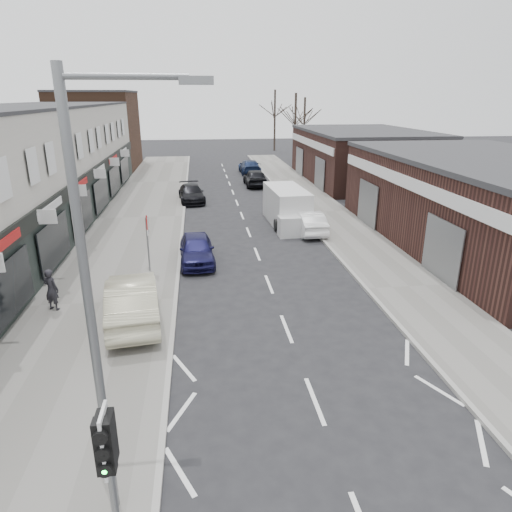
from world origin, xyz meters
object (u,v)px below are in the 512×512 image
object	(u,v)px
white_van	(287,208)
pedestrian	(51,290)
parked_car_left_a	(197,249)
street_lamp	(99,293)
parked_car_right_c	(250,167)
warning_sign	(147,227)
parked_car_right_b	(255,178)
sedan_on_pavement	(132,300)
parked_car_left_b	(191,193)
traffic_light	(108,455)
parked_car_right_a	(309,222)

from	to	relation	value
white_van	pedestrian	bearing A→B (deg)	-137.57
pedestrian	parked_car_left_a	xyz separation A→B (m)	(5.32, 4.77, -0.24)
street_lamp	parked_car_left_a	bearing A→B (deg)	83.97
parked_car_left_a	parked_car_right_c	size ratio (longest dim) A/B	0.82
warning_sign	parked_car_right_b	distance (m)	21.90
street_lamp	sedan_on_pavement	distance (m)	8.74
pedestrian	parked_car_left_b	world-z (taller)	pedestrian
sedan_on_pavement	parked_car_left_b	world-z (taller)	sedan_on_pavement
sedan_on_pavement	traffic_light	bearing A→B (deg)	88.04
warning_sign	parked_car_right_a	size ratio (longest dim) A/B	0.67
traffic_light	pedestrian	xyz separation A→B (m)	(-3.98, 10.38, -1.49)
traffic_light	parked_car_right_b	world-z (taller)	traffic_light
warning_sign	white_van	xyz separation A→B (m)	(7.76, 7.49, -1.13)
sedan_on_pavement	parked_car_right_b	bearing A→B (deg)	-114.02
pedestrian	parked_car_left_a	world-z (taller)	pedestrian
street_lamp	parked_car_left_a	xyz separation A→B (m)	(1.47, 13.93, -3.94)
white_van	sedan_on_pavement	bearing A→B (deg)	-125.44
street_lamp	parked_car_right_c	distance (m)	41.06
pedestrian	parked_car_right_a	distance (m)	14.96
warning_sign	parked_car_left_b	world-z (taller)	warning_sign
parked_car_left_a	parked_car_right_c	distance (m)	26.91
white_van	pedestrian	world-z (taller)	white_van
parked_car_left_b	parked_car_right_b	xyz separation A→B (m)	(5.60, 5.78, 0.12)
traffic_light	parked_car_left_a	world-z (taller)	traffic_light
sedan_on_pavement	pedestrian	size ratio (longest dim) A/B	3.03
street_lamp	parked_car_right_b	size ratio (longest dim) A/B	1.80
parked_car_left_b	parked_car_right_a	size ratio (longest dim) A/B	1.10
warning_sign	parked_car_right_c	distance (m)	28.55
street_lamp	parked_car_right_a	world-z (taller)	street_lamp
parked_car_left_b	parked_car_right_c	bearing A→B (deg)	59.28
warning_sign	sedan_on_pavement	distance (m)	5.09
sedan_on_pavement	parked_car_left_b	distance (m)	19.81
parked_car_right_b	parked_car_right_c	size ratio (longest dim) A/B	0.91
street_lamp	parked_car_right_a	bearing A→B (deg)	66.26
parked_car_left_a	street_lamp	bearing A→B (deg)	-98.26
parked_car_right_b	parked_car_right_c	world-z (taller)	parked_car_right_b
sedan_on_pavement	parked_car_right_b	size ratio (longest dim) A/B	1.09
pedestrian	parked_car_left_a	size ratio (longest dim) A/B	0.40
pedestrian	parked_car_right_b	bearing A→B (deg)	-89.60
parked_car_left_b	pedestrian	bearing A→B (deg)	-110.85
parked_car_left_a	parked_car_right_a	distance (m)	7.85
parked_car_right_a	parked_car_right_b	xyz separation A→B (m)	(-1.30, 15.13, 0.10)
sedan_on_pavement	parked_car_right_a	world-z (taller)	sedan_on_pavement
parked_car_left_a	parked_car_right_b	size ratio (longest dim) A/B	0.90
white_van	parked_car_left_b	bearing A→B (deg)	126.43
parked_car_right_a	parked_car_left_a	bearing A→B (deg)	32.44
traffic_light	parked_car_right_c	size ratio (longest dim) A/B	0.63
parked_car_left_b	parked_car_left_a	bearing A→B (deg)	-94.29
white_van	parked_car_right_c	size ratio (longest dim) A/B	1.20
street_lamp	parked_car_right_a	size ratio (longest dim) A/B	2.00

